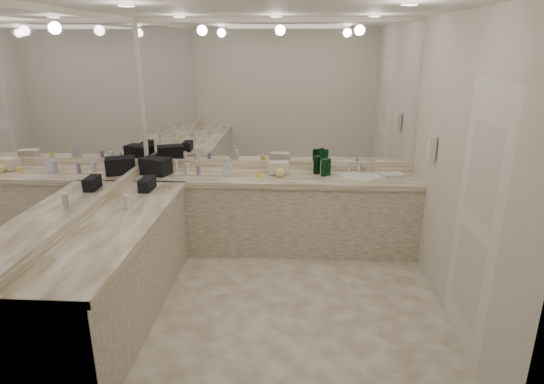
# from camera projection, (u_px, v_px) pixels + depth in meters

# --- Properties ---
(floor) EXTENTS (3.20, 3.20, 0.00)m
(floor) POSITION_uv_depth(u_px,v_px,m) (270.00, 301.00, 4.32)
(floor) COLOR beige
(floor) RESTS_ON ground
(ceiling) EXTENTS (3.20, 3.20, 0.00)m
(ceiling) POSITION_uv_depth(u_px,v_px,m) (270.00, 7.00, 3.50)
(ceiling) COLOR white
(ceiling) RESTS_ON floor
(wall_back) EXTENTS (3.20, 0.02, 2.60)m
(wall_back) POSITION_uv_depth(u_px,v_px,m) (278.00, 136.00, 5.33)
(wall_back) COLOR silver
(wall_back) RESTS_ON floor
(wall_left) EXTENTS (0.02, 3.00, 2.60)m
(wall_left) POSITION_uv_depth(u_px,v_px,m) (89.00, 167.00, 4.00)
(wall_left) COLOR silver
(wall_left) RESTS_ON floor
(wall_right) EXTENTS (0.02, 3.00, 2.60)m
(wall_right) POSITION_uv_depth(u_px,v_px,m) (460.00, 172.00, 3.83)
(wall_right) COLOR silver
(wall_right) RESTS_ON floor
(vanity_back_base) EXTENTS (3.20, 0.60, 0.84)m
(vanity_back_base) POSITION_uv_depth(u_px,v_px,m) (276.00, 215.00, 5.32)
(vanity_back_base) COLOR beige
(vanity_back_base) RESTS_ON floor
(vanity_back_top) EXTENTS (3.20, 0.64, 0.06)m
(vanity_back_top) POSITION_uv_depth(u_px,v_px,m) (277.00, 178.00, 5.17)
(vanity_back_top) COLOR silver
(vanity_back_top) RESTS_ON vanity_back_base
(vanity_left_base) EXTENTS (0.60, 2.40, 0.84)m
(vanity_left_base) POSITION_uv_depth(u_px,v_px,m) (120.00, 273.00, 3.97)
(vanity_left_base) COLOR beige
(vanity_left_base) RESTS_ON floor
(vanity_left_top) EXTENTS (0.64, 2.42, 0.06)m
(vanity_left_top) POSITION_uv_depth(u_px,v_px,m) (116.00, 226.00, 3.83)
(vanity_left_top) COLOR silver
(vanity_left_top) RESTS_ON vanity_left_base
(backsplash_back) EXTENTS (3.20, 0.04, 0.10)m
(backsplash_back) POSITION_uv_depth(u_px,v_px,m) (278.00, 165.00, 5.42)
(backsplash_back) COLOR silver
(backsplash_back) RESTS_ON vanity_back_top
(backsplash_left) EXTENTS (0.04, 3.00, 0.10)m
(backsplash_left) POSITION_uv_depth(u_px,v_px,m) (96.00, 204.00, 4.10)
(backsplash_left) COLOR silver
(backsplash_left) RESTS_ON vanity_left_top
(mirror_back) EXTENTS (3.12, 0.01, 1.55)m
(mirror_back) POSITION_uv_depth(u_px,v_px,m) (278.00, 95.00, 5.17)
(mirror_back) COLOR white
(mirror_back) RESTS_ON wall_back
(mirror_left) EXTENTS (0.01, 2.92, 1.55)m
(mirror_left) POSITION_uv_depth(u_px,v_px,m) (83.00, 113.00, 3.85)
(mirror_left) COLOR white
(mirror_left) RESTS_ON wall_left
(sink) EXTENTS (0.44, 0.44, 0.03)m
(sink) POSITION_uv_depth(u_px,v_px,m) (361.00, 177.00, 5.13)
(sink) COLOR white
(sink) RESTS_ON vanity_back_top
(faucet) EXTENTS (0.24, 0.16, 0.14)m
(faucet) POSITION_uv_depth(u_px,v_px,m) (359.00, 166.00, 5.30)
(faucet) COLOR silver
(faucet) RESTS_ON vanity_back_top
(wall_phone) EXTENTS (0.06, 0.10, 0.24)m
(wall_phone) POSITION_uv_depth(u_px,v_px,m) (432.00, 148.00, 4.48)
(wall_phone) COLOR white
(wall_phone) RESTS_ON wall_right
(door) EXTENTS (0.02, 0.82, 2.10)m
(door) POSITION_uv_depth(u_px,v_px,m) (476.00, 222.00, 3.43)
(door) COLOR white
(door) RESTS_ON wall_right
(black_toiletry_bag) EXTENTS (0.38, 0.30, 0.19)m
(black_toiletry_bag) POSITION_uv_depth(u_px,v_px,m) (156.00, 167.00, 5.19)
(black_toiletry_bag) COLOR black
(black_toiletry_bag) RESTS_ON vanity_back_top
(black_bag_spill) EXTENTS (0.12, 0.25, 0.13)m
(black_bag_spill) POSITION_uv_depth(u_px,v_px,m) (147.00, 184.00, 4.65)
(black_bag_spill) COLOR black
(black_bag_spill) RESTS_ON vanity_left_top
(cream_cosmetic_case) EXTENTS (0.26, 0.19, 0.13)m
(cream_cosmetic_case) POSITION_uv_depth(u_px,v_px,m) (278.00, 168.00, 5.21)
(cream_cosmetic_case) COLOR beige
(cream_cosmetic_case) RESTS_ON vanity_back_top
(hand_towel) EXTENTS (0.26, 0.20, 0.04)m
(hand_towel) POSITION_uv_depth(u_px,v_px,m) (392.00, 175.00, 5.13)
(hand_towel) COLOR white
(hand_towel) RESTS_ON vanity_back_top
(lotion_left) EXTENTS (0.06, 0.06, 0.14)m
(lotion_left) POSITION_uv_depth(u_px,v_px,m) (127.00, 202.00, 4.10)
(lotion_left) COLOR white
(lotion_left) RESTS_ON vanity_left_top
(soap_bottle_a) EXTENTS (0.08, 0.08, 0.20)m
(soap_bottle_a) POSITION_uv_depth(u_px,v_px,m) (229.00, 166.00, 5.17)
(soap_bottle_a) COLOR beige
(soap_bottle_a) RESTS_ON vanity_back_top
(soap_bottle_b) EXTENTS (0.10, 0.10, 0.21)m
(soap_bottle_b) POSITION_uv_depth(u_px,v_px,m) (227.00, 167.00, 5.14)
(soap_bottle_b) COLOR silver
(soap_bottle_b) RESTS_ON vanity_back_top
(soap_bottle_c) EXTENTS (0.15, 0.15, 0.15)m
(soap_bottle_c) POSITION_uv_depth(u_px,v_px,m) (280.00, 170.00, 5.10)
(soap_bottle_c) COLOR #E8DC83
(soap_bottle_c) RESTS_ON vanity_back_top
(green_bottle_0) EXTENTS (0.07, 0.07, 0.21)m
(green_bottle_0) POSITION_uv_depth(u_px,v_px,m) (317.00, 165.00, 5.22)
(green_bottle_0) COLOR #084421
(green_bottle_0) RESTS_ON vanity_back_top
(green_bottle_1) EXTENTS (0.07, 0.07, 0.19)m
(green_bottle_1) POSITION_uv_depth(u_px,v_px,m) (316.00, 165.00, 5.22)
(green_bottle_1) COLOR #084421
(green_bottle_1) RESTS_ON vanity_back_top
(green_bottle_2) EXTENTS (0.07, 0.07, 0.20)m
(green_bottle_2) POSITION_uv_depth(u_px,v_px,m) (324.00, 168.00, 5.12)
(green_bottle_2) COLOR #084421
(green_bottle_2) RESTS_ON vanity_back_top
(green_bottle_3) EXTENTS (0.07, 0.07, 0.19)m
(green_bottle_3) POSITION_uv_depth(u_px,v_px,m) (328.00, 167.00, 5.17)
(green_bottle_3) COLOR #084421
(green_bottle_3) RESTS_ON vanity_back_top
(amenity_bottle_0) EXTENTS (0.06, 0.06, 0.12)m
(amenity_bottle_0) POSITION_uv_depth(u_px,v_px,m) (187.00, 168.00, 5.24)
(amenity_bottle_0) COLOR silver
(amenity_bottle_0) RESTS_ON vanity_back_top
(amenity_bottle_1) EXTENTS (0.06, 0.06, 0.07)m
(amenity_bottle_1) POSITION_uv_depth(u_px,v_px,m) (258.00, 174.00, 5.10)
(amenity_bottle_1) COLOR #F2D84C
(amenity_bottle_1) RESTS_ON vanity_back_top
(amenity_bottle_2) EXTENTS (0.04, 0.04, 0.11)m
(amenity_bottle_2) POSITION_uv_depth(u_px,v_px,m) (167.00, 171.00, 5.16)
(amenity_bottle_2) COLOR silver
(amenity_bottle_2) RESTS_ON vanity_back_top
(amenity_bottle_3) EXTENTS (0.05, 0.05, 0.11)m
(amenity_bottle_3) POSITION_uv_depth(u_px,v_px,m) (199.00, 170.00, 5.16)
(amenity_bottle_3) COLOR #9966B2
(amenity_bottle_3) RESTS_ON vanity_back_top
(amenity_bottle_4) EXTENTS (0.04, 0.04, 0.15)m
(amenity_bottle_4) POSITION_uv_depth(u_px,v_px,m) (176.00, 166.00, 5.28)
(amenity_bottle_4) COLOR white
(amenity_bottle_4) RESTS_ON vanity_back_top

